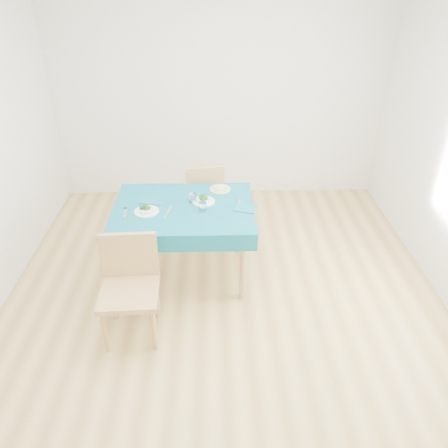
{
  "coord_description": "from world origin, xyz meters",
  "views": [
    {
      "loc": [
        -0.08,
        -3.0,
        2.68
      ],
      "look_at": [
        0.0,
        0.0,
        0.85
      ],
      "focal_mm": 35.0,
      "sensor_mm": 36.0,
      "label": 1
    }
  ],
  "objects_px": {
    "chair_far": "(204,190)",
    "side_plate": "(220,189)",
    "bowl_far": "(204,199)",
    "bowl_near": "(146,209)",
    "table": "(185,242)",
    "chair_near": "(127,279)"
  },
  "relations": [
    {
      "from": "chair_near",
      "to": "bowl_near",
      "type": "distance_m",
      "value": 0.74
    },
    {
      "from": "chair_far",
      "to": "side_plate",
      "type": "relative_size",
      "value": 4.86
    },
    {
      "from": "chair_near",
      "to": "chair_far",
      "type": "bearing_deg",
      "value": 68.52
    },
    {
      "from": "chair_near",
      "to": "chair_far",
      "type": "xyz_separation_m",
      "value": [
        0.57,
        1.64,
        -0.07
      ]
    },
    {
      "from": "chair_far",
      "to": "bowl_far",
      "type": "relative_size",
      "value": 4.79
    },
    {
      "from": "chair_near",
      "to": "chair_far",
      "type": "relative_size",
      "value": 1.14
    },
    {
      "from": "chair_near",
      "to": "bowl_near",
      "type": "bearing_deg",
      "value": 81.27
    },
    {
      "from": "bowl_near",
      "to": "table",
      "type": "bearing_deg",
      "value": 14.89
    },
    {
      "from": "chair_far",
      "to": "bowl_near",
      "type": "height_order",
      "value": "chair_far"
    },
    {
      "from": "chair_near",
      "to": "side_plate",
      "type": "distance_m",
      "value": 1.36
    },
    {
      "from": "table",
      "to": "side_plate",
      "type": "relative_size",
      "value": 6.13
    },
    {
      "from": "bowl_near",
      "to": "bowl_far",
      "type": "xyz_separation_m",
      "value": [
        0.5,
        0.17,
        -0.0
      ]
    },
    {
      "from": "side_plate",
      "to": "chair_near",
      "type": "bearing_deg",
      "value": -123.25
    },
    {
      "from": "side_plate",
      "to": "bowl_far",
      "type": "bearing_deg",
      "value": -122.31
    },
    {
      "from": "table",
      "to": "side_plate",
      "type": "distance_m",
      "value": 0.61
    },
    {
      "from": "table",
      "to": "chair_near",
      "type": "height_order",
      "value": "chair_near"
    },
    {
      "from": "chair_near",
      "to": "side_plate",
      "type": "height_order",
      "value": "chair_near"
    },
    {
      "from": "table",
      "to": "chair_near",
      "type": "distance_m",
      "value": 0.9
    },
    {
      "from": "bowl_far",
      "to": "chair_near",
      "type": "bearing_deg",
      "value": -123.52
    },
    {
      "from": "table",
      "to": "chair_far",
      "type": "relative_size",
      "value": 1.26
    },
    {
      "from": "side_plate",
      "to": "table",
      "type": "bearing_deg",
      "value": -135.18
    },
    {
      "from": "table",
      "to": "bowl_far",
      "type": "relative_size",
      "value": 6.04
    }
  ]
}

